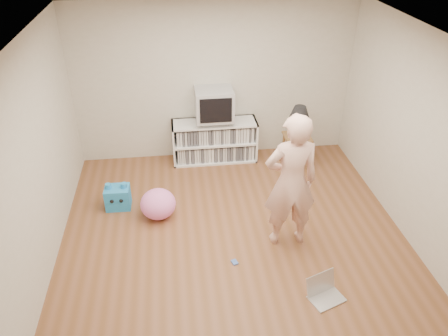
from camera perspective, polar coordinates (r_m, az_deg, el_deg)
ground at (r=5.87m, az=1.24°, el=-8.78°), size 4.50×4.50×0.00m
walls at (r=5.12m, az=1.40°, el=2.34°), size 4.52×4.52×2.60m
ceiling at (r=4.62m, az=1.62°, el=16.52°), size 4.50×4.50×0.01m
media_unit at (r=7.34m, az=-1.25°, el=3.61°), size 1.40×0.45×0.70m
dvd_deck at (r=7.16m, az=-1.28°, el=6.27°), size 0.45×0.35×0.07m
crt_tv at (r=7.04m, az=-1.30°, el=8.36°), size 0.60×0.53×0.50m
side_table at (r=7.22m, az=9.47°, el=3.21°), size 0.42×0.42×0.55m
table_lamp at (r=6.98m, az=9.85°, el=6.99°), size 0.34×0.34×0.52m
person at (r=5.31m, az=8.73°, el=-1.87°), size 0.67×0.44×1.81m
laptop at (r=5.20m, az=12.88°, el=-15.38°), size 0.45×0.41×0.26m
playing_cards at (r=5.48m, az=1.39°, el=-12.20°), size 0.09×0.10×0.02m
plush_blue at (r=6.44m, az=-13.69°, el=-3.71°), size 0.35×0.31×0.40m
plush_pink at (r=6.13m, az=-8.61°, el=-4.67°), size 0.58×0.58×0.42m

